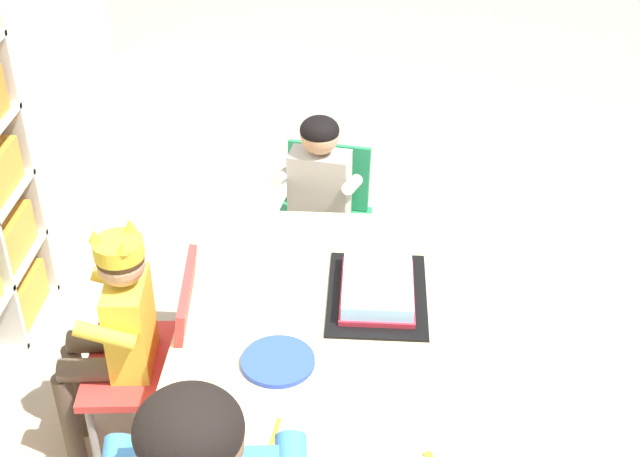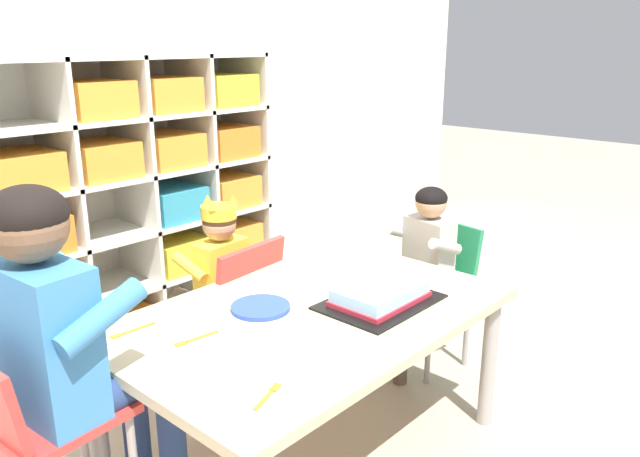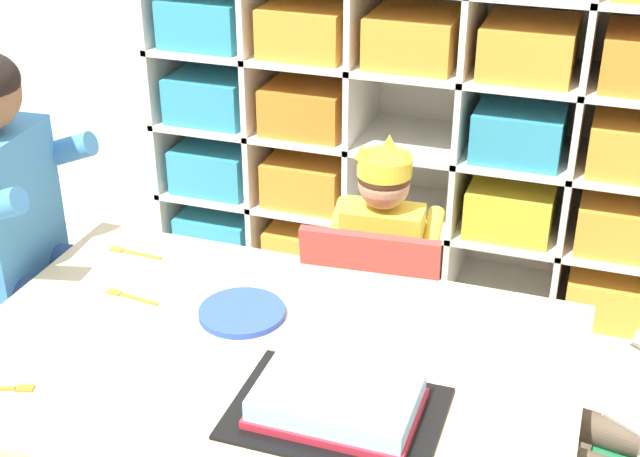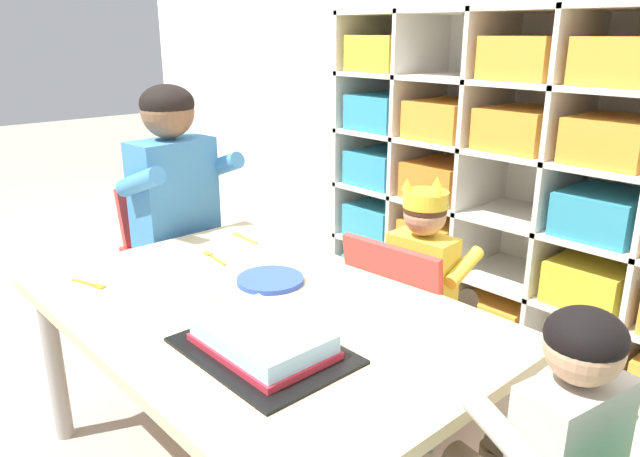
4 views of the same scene
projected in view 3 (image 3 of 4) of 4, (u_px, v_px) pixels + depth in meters
The scene contains 12 objects.
storage_cubby_shelf at pixel (414, 107), 2.91m from camera, with size 1.78×0.39×1.34m.
activity_table at pixel (265, 377), 1.89m from camera, with size 1.29×0.84×0.55m.
classroom_chair_blue at pixel (375, 307), 2.33m from camera, with size 0.40×0.36×0.66m.
child_with_crown at pixel (384, 245), 2.37m from camera, with size 0.31×0.31×0.82m.
classroom_chair_adult_side at pixel (0, 288), 2.31m from camera, with size 0.38×0.34×0.69m.
adult_helper_seated at pixel (25, 214), 2.18m from camera, with size 0.45×0.42×1.07m.
birthday_cake_on_tray at pixel (337, 403), 1.68m from camera, with size 0.40×0.29×0.07m.
paper_plate_stack at pixel (242, 312), 1.99m from camera, with size 0.20×0.20×0.01m, color blue.
paper_napkin_square at pixel (166, 360), 1.84m from camera, with size 0.14×0.14×0.00m, color white.
fork_by_napkin at pixel (129, 296), 2.06m from camera, with size 0.14×0.03×0.00m.
fork_scattered_mid_table at pixel (132, 253), 2.25m from camera, with size 0.15×0.02×0.00m.
fork_near_cake_tray at pixel (7, 388), 1.76m from camera, with size 0.12×0.06×0.00m.
Camera 3 is at (0.60, -1.41, 1.65)m, focal length 49.93 mm.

